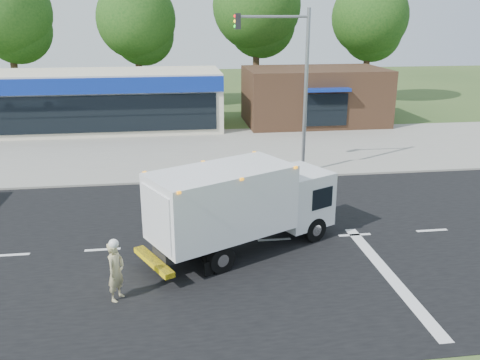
{
  "coord_description": "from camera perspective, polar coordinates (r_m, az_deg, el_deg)",
  "views": [
    {
      "loc": [
        -3.47,
        -16.29,
        7.69
      ],
      "look_at": [
        -0.98,
        1.88,
        1.7
      ],
      "focal_mm": 38.0,
      "sensor_mm": 36.0,
      "label": 1
    }
  ],
  "objects": [
    {
      "name": "ground",
      "position": [
        18.34,
        3.87,
        -6.74
      ],
      "size": [
        120.0,
        120.0,
        0.0
      ],
      "primitive_type": "plane",
      "color": "#385123",
      "rests_on": "ground"
    },
    {
      "name": "road_asphalt",
      "position": [
        18.34,
        3.87,
        -6.73
      ],
      "size": [
        60.0,
        14.0,
        0.02
      ],
      "primitive_type": "cube",
      "color": "black",
      "rests_on": "ground"
    },
    {
      "name": "sidewalk",
      "position": [
        25.88,
        0.25,
        0.95
      ],
      "size": [
        60.0,
        2.4,
        0.12
      ],
      "primitive_type": "cube",
      "color": "gray",
      "rests_on": "ground"
    },
    {
      "name": "parking_apron",
      "position": [
        31.44,
        -1.23,
        3.95
      ],
      "size": [
        60.0,
        9.0,
        0.02
      ],
      "primitive_type": "cube",
      "color": "gray",
      "rests_on": "ground"
    },
    {
      "name": "lane_markings",
      "position": [
        17.47,
        9.15,
        -8.21
      ],
      "size": [
        55.2,
        7.0,
        0.01
      ],
      "color": "silver",
      "rests_on": "road_asphalt"
    },
    {
      "name": "ems_box_truck",
      "position": [
        16.87,
        0.08,
        -2.51
      ],
      "size": [
        7.07,
        4.99,
        3.04
      ],
      "rotation": [
        0.0,
        0.0,
        0.47
      ],
      "color": "black",
      "rests_on": "ground"
    },
    {
      "name": "emergency_worker",
      "position": [
        14.76,
        -13.78,
        -9.81
      ],
      "size": [
        0.67,
        0.76,
        1.86
      ],
      "rotation": [
        0.0,
        0.0,
        1.09
      ],
      "color": "tan",
      "rests_on": "ground"
    },
    {
      "name": "retail_strip_mall",
      "position": [
        37.07,
        -16.47,
        8.55
      ],
      "size": [
        18.0,
        6.2,
        4.0
      ],
      "color": "beige",
      "rests_on": "ground"
    },
    {
      "name": "brown_storefront",
      "position": [
        38.17,
        8.32,
        9.33
      ],
      "size": [
        10.0,
        6.7,
        4.0
      ],
      "color": "#382316",
      "rests_on": "ground"
    },
    {
      "name": "traffic_signal_pole",
      "position": [
        24.74,
        5.99,
        11.58
      ],
      "size": [
        3.51,
        0.25,
        8.0
      ],
      "color": "gray",
      "rests_on": "ground"
    },
    {
      "name": "background_trees",
      "position": [
        44.53,
        -4.64,
        17.64
      ],
      "size": [
        36.77,
        7.39,
        12.1
      ],
      "color": "#332114",
      "rests_on": "ground"
    }
  ]
}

